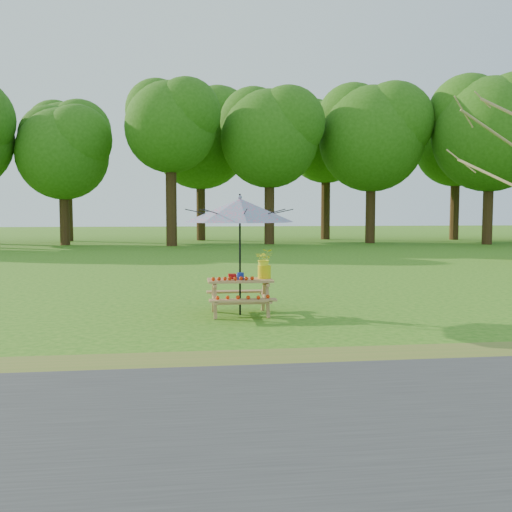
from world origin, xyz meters
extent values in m
plane|color=#2D6B14|center=(0.00, 0.00, 0.00)|extent=(120.00, 120.00, 0.00)
cube|color=#AB864D|center=(-4.23, 0.50, 0.65)|extent=(1.20, 0.62, 0.04)
cube|color=#AB864D|center=(-4.23, -0.05, 0.36)|extent=(1.20, 0.22, 0.04)
cube|color=#AB864D|center=(-4.23, 1.05, 0.36)|extent=(1.20, 0.22, 0.04)
cylinder|color=black|center=(-4.23, 0.50, 1.12)|extent=(0.04, 0.04, 2.25)
cone|color=#21ABBD|center=(-4.23, 0.50, 1.95)|extent=(2.07, 2.07, 0.44)
sphere|color=#21ABBD|center=(-4.23, 0.50, 2.19)|extent=(0.08, 0.08, 0.08)
cube|color=#B10E0E|center=(-4.37, 0.54, 0.72)|extent=(0.14, 0.12, 0.10)
cylinder|color=#13279C|center=(-4.22, 0.44, 0.74)|extent=(0.13, 0.13, 0.13)
cube|color=silver|center=(-4.28, 0.69, 0.71)|extent=(0.13, 0.13, 0.07)
cylinder|color=yellow|center=(-3.76, 0.58, 0.79)|extent=(0.25, 0.25, 0.25)
imported|color=#FDF828|center=(-3.76, 0.58, 1.04)|extent=(0.36, 0.32, 0.37)
camera|label=1|loc=(-5.23, -9.99, 1.95)|focal=40.00mm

